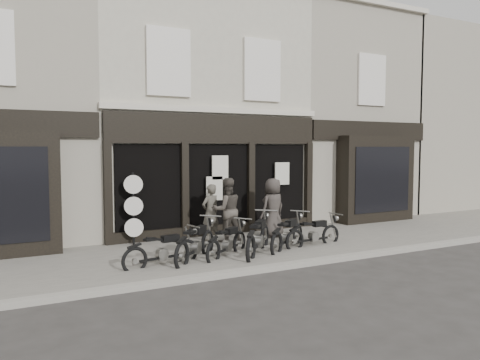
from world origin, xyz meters
name	(u,v)px	position (x,y,z in m)	size (l,w,h in m)	color
ground_plane	(265,257)	(0.00, 0.00, 0.00)	(90.00, 90.00, 0.00)	#2D2B28
pavement	(249,248)	(0.00, 0.90, 0.06)	(30.00, 4.20, 0.12)	#615D56
kerb	(292,265)	(0.00, -1.25, 0.07)	(30.00, 0.25, 0.13)	gray
central_building	(184,115)	(0.00, 5.95, 4.08)	(7.30, 6.22, 8.34)	#B8B29E
neighbour_right	(323,120)	(6.35, 5.90, 4.04)	(5.60, 6.73, 8.34)	gray
filler_right	(449,124)	(14.50, 6.00, 4.10)	(11.00, 6.00, 8.20)	gray
motorcycle_0	(162,253)	(-2.80, 0.04, 0.38)	(1.99, 0.67, 0.96)	black
motorcycle_1	(196,246)	(-1.88, 0.22, 0.43)	(1.79, 1.73, 1.07)	black
motorcycle_2	(227,245)	(-1.02, 0.20, 0.38)	(1.75, 1.37, 0.96)	black
motorcycle_3	(258,240)	(-0.19, 0.05, 0.45)	(1.79, 1.91, 1.13)	black
motorcycle_4	(288,237)	(0.85, 0.23, 0.41)	(1.91, 1.46, 1.04)	black
motorcycle_5	(314,236)	(1.68, 0.16, 0.38)	(2.01, 0.55, 0.96)	black
man_left	(211,212)	(-0.65, 2.09, 0.96)	(0.61, 0.40, 1.68)	#4A463D
man_centre	(227,210)	(-0.28, 1.74, 1.06)	(0.91, 0.71, 1.87)	#423C35
man_right	(273,208)	(1.30, 1.75, 1.03)	(0.89, 0.58, 1.81)	#36312D
advert_sign_post	(133,212)	(-2.82, 2.55, 1.06)	(0.51, 0.34, 2.17)	black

